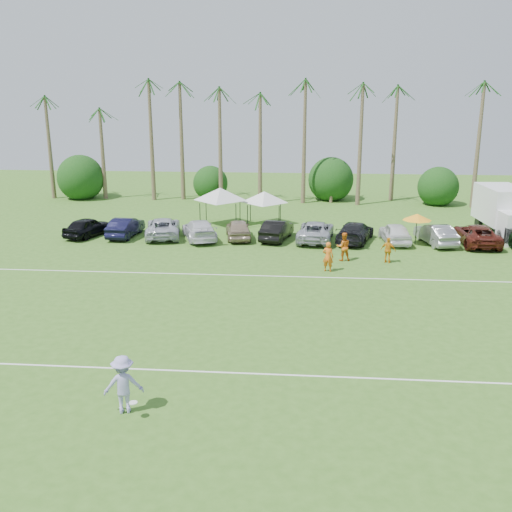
{
  "coord_description": "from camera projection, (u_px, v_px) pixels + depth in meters",
  "views": [
    {
      "loc": [
        3.31,
        -17.15,
        9.95
      ],
      "look_at": [
        0.83,
        12.51,
        1.6
      ],
      "focal_mm": 40.0,
      "sensor_mm": 36.0,
      "label": 1
    }
  ],
  "objects": [
    {
      "name": "parked_car_8",
      "position": [
        395.0,
        233.0,
        40.01
      ],
      "size": [
        2.0,
        4.3,
        1.42
      ],
      "primitive_type": "imported",
      "rotation": [
        0.0,
        0.0,
        3.22
      ],
      "color": "white",
      "rests_on": "ground"
    },
    {
      "name": "box_truck",
      "position": [
        505.0,
        211.0,
        41.76
      ],
      "size": [
        2.96,
        6.94,
        3.51
      ],
      "rotation": [
        0.0,
        0.0,
        0.06
      ],
      "color": "white",
      "rests_on": "ground"
    },
    {
      "name": "parked_car_4",
      "position": [
        238.0,
        229.0,
        41.18
      ],
      "size": [
        2.38,
        4.41,
        1.42
      ],
      "primitive_type": "imported",
      "rotation": [
        0.0,
        0.0,
        3.32
      ],
      "color": "gray",
      "rests_on": "ground"
    },
    {
      "name": "palm_tree_5",
      "position": [
        270.0,
        114.0,
        53.61
      ],
      "size": [
        2.4,
        2.4,
        9.9
      ],
      "color": "brown",
      "rests_on": "ground"
    },
    {
      "name": "palm_tree_3",
      "position": [
        186.0,
        95.0,
        53.79
      ],
      "size": [
        2.4,
        2.4,
        11.9
      ],
      "color": "brown",
      "rests_on": "ground"
    },
    {
      "name": "palm_tree_8",
      "position": [
        410.0,
        124.0,
        52.8
      ],
      "size": [
        2.4,
        2.4,
        8.9
      ],
      "color": "brown",
      "rests_on": "ground"
    },
    {
      "name": "parked_car_1",
      "position": [
        125.0,
        227.0,
        41.8
      ],
      "size": [
        1.79,
        4.41,
        1.42
      ],
      "primitive_type": "imported",
      "rotation": [
        0.0,
        0.0,
        3.08
      ],
      "color": "black",
      "rests_on": "ground"
    },
    {
      "name": "market_umbrella",
      "position": [
        417.0,
        217.0,
        38.99
      ],
      "size": [
        1.99,
        1.99,
        2.22
      ],
      "color": "black",
      "rests_on": "ground"
    },
    {
      "name": "bush_tree_3",
      "position": [
        435.0,
        184.0,
        55.05
      ],
      "size": [
        4.0,
        4.0,
        4.0
      ],
      "color": "brown",
      "rests_on": "ground"
    },
    {
      "name": "parked_car_9",
      "position": [
        436.0,
        234.0,
        39.65
      ],
      "size": [
        2.41,
        4.54,
        1.42
      ],
      "primitive_type": "imported",
      "rotation": [
        0.0,
        0.0,
        3.36
      ],
      "color": "gray",
      "rests_on": "ground"
    },
    {
      "name": "palm_tree_6",
      "position": [
        313.0,
        105.0,
        53.05
      ],
      "size": [
        2.4,
        2.4,
        10.9
      ],
      "color": "brown",
      "rests_on": "ground"
    },
    {
      "name": "palm_tree_7",
      "position": [
        357.0,
        95.0,
        52.5
      ],
      "size": [
        2.4,
        2.4,
        11.9
      ],
      "color": "brown",
      "rests_on": "ground"
    },
    {
      "name": "palm_tree_4",
      "position": [
        228.0,
        123.0,
        54.17
      ],
      "size": [
        2.4,
        2.4,
        8.9
      ],
      "color": "brown",
      "rests_on": "ground"
    },
    {
      "name": "canopy_tent_right",
      "position": [
        264.0,
        191.0,
        45.23
      ],
      "size": [
        3.85,
        3.85,
        3.12
      ],
      "color": "black",
      "rests_on": "ground"
    },
    {
      "name": "parked_car_6",
      "position": [
        316.0,
        231.0,
        40.57
      ],
      "size": [
        2.87,
        5.34,
        1.42
      ],
      "primitive_type": "imported",
      "rotation": [
        0.0,
        0.0,
        3.04
      ],
      "color": "#A1A5AF",
      "rests_on": "ground"
    },
    {
      "name": "parked_car_10",
      "position": [
        477.0,
        235.0,
        39.49
      ],
      "size": [
        2.37,
        5.12,
        1.42
      ],
      "primitive_type": "imported",
      "rotation": [
        0.0,
        0.0,
        3.14
      ],
      "color": "#531C14",
      "rests_on": "ground"
    },
    {
      "name": "sideline_player_a",
      "position": [
        328.0,
        257.0,
        33.39
      ],
      "size": [
        0.74,
        0.59,
        1.79
      ],
      "primitive_type": "imported",
      "rotation": [
        0.0,
        0.0,
        2.86
      ],
      "color": "orange",
      "rests_on": "ground"
    },
    {
      "name": "bush_tree_0",
      "position": [
        84.0,
        180.0,
        57.87
      ],
      "size": [
        4.0,
        4.0,
        4.0
      ],
      "color": "brown",
      "rests_on": "ground"
    },
    {
      "name": "ground",
      "position": [
        201.0,
        399.0,
        19.41
      ],
      "size": [
        120.0,
        120.0,
        0.0
      ],
      "primitive_type": "plane",
      "color": "#39661E",
      "rests_on": "ground"
    },
    {
      "name": "palm_tree_2",
      "position": [
        144.0,
        104.0,
        54.34
      ],
      "size": [
        2.4,
        2.4,
        10.9
      ],
      "color": "brown",
      "rests_on": "ground"
    },
    {
      "name": "bush_tree_2",
      "position": [
        331.0,
        183.0,
        55.86
      ],
      "size": [
        4.0,
        4.0,
        4.0
      ],
      "color": "brown",
      "rests_on": "ground"
    },
    {
      "name": "sideline_player_b",
      "position": [
        343.0,
        247.0,
        35.6
      ],
      "size": [
        0.98,
        0.82,
        1.8
      ],
      "primitive_type": "imported",
      "rotation": [
        0.0,
        0.0,
        3.32
      ],
      "color": "orange",
      "rests_on": "ground"
    },
    {
      "name": "frisbee_player",
      "position": [
        123.0,
        384.0,
        18.39
      ],
      "size": [
        1.42,
        1.05,
        1.97
      ],
      "rotation": [
        0.0,
        0.0,
        3.4
      ],
      "color": "#A19BDB",
      "rests_on": "ground"
    },
    {
      "name": "palm_tree_1",
      "position": [
        94.0,
        114.0,
        54.98
      ],
      "size": [
        2.4,
        2.4,
        9.9
      ],
      "color": "brown",
      "rests_on": "ground"
    },
    {
      "name": "parked_car_0",
      "position": [
        88.0,
        227.0,
        41.84
      ],
      "size": [
        2.9,
        4.49,
        1.42
      ],
      "primitive_type": "imported",
      "rotation": [
        0.0,
        0.0,
        2.83
      ],
      "color": "black",
      "rests_on": "ground"
    },
    {
      "name": "sideline_player_c",
      "position": [
        388.0,
        250.0,
        35.15
      ],
      "size": [
        1.02,
        0.74,
        1.6
      ],
      "primitive_type": "imported",
      "rotation": [
        0.0,
        0.0,
        2.72
      ],
      "color": "orange",
      "rests_on": "ground"
    },
    {
      "name": "parked_car_2",
      "position": [
        163.0,
        227.0,
        41.67
      ],
      "size": [
        3.33,
        5.49,
        1.42
      ],
      "primitive_type": "imported",
      "rotation": [
        0.0,
        0.0,
        3.34
      ],
      "color": "#B4B6C3",
      "rests_on": "ground"
    },
    {
      "name": "palm_tree_9",
      "position": [
        466.0,
        114.0,
        52.16
      ],
      "size": [
        2.4,
        2.4,
        9.9
      ],
      "color": "brown",
      "rests_on": "ground"
    },
    {
      "name": "parked_car_7",
      "position": [
        355.0,
        232.0,
        40.29
      ],
      "size": [
        3.31,
        5.27,
        1.42
      ],
      "primitive_type": "imported",
      "rotation": [
        0.0,
        0.0,
        2.85
      ],
      "color": "black",
      "rests_on": "ground"
    },
    {
      "name": "parked_car_3",
      "position": [
        199.0,
        230.0,
        40.97
      ],
      "size": [
        3.53,
        5.29,
        1.42
      ],
      "primitive_type": "imported",
      "rotation": [
        0.0,
        0.0,
        3.49
      ],
      "color": "silver",
      "rests_on": "ground"
    },
    {
      "name": "parked_car_5",
      "position": [
        277.0,
        230.0,
        40.89
      ],
      "size": [
        2.42,
        4.55,
        1.42
      ],
      "primitive_type": "imported",
      "rotation": [
        0.0,
        0.0,
        2.92
      ],
      "color": "black",
      "rests_on": "ground"
    },
    {
      "name": "field_lines",
      "position": [
        231.0,
        313.0,
        27.08
      ],
      "size": [
        80.0,
        12.1,
        0.01
      ],
      "color": "white",
      "rests_on": "ground"
    },
    {
      "name": "canopy_tent_left",
      "position": [
        220.0,
        188.0,
        44.9
      ],
      "size": [
        4.34,
        4.34,
        3.51
      ],
      "color": "black",
      "rests_on": "ground"
    },
    {
      "name": "palm_tree_0",
      "position": [
        45.0,
        123.0,
        55.61
      ],
      "size": [
        2.4,
        2.4,
        8.9
      ],
      "color": "brown",
      "rests_on": "ground"
    },
    {
      "name": "bush_tree_1",
      "position": [
        210.0,
        181.0,
        56.82
      ],
      "size": [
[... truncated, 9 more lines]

